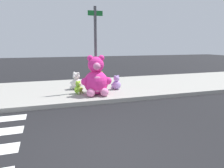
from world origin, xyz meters
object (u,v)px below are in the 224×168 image
plush_pink_large (96,79)px  plush_lime (79,88)px  plush_lavender (116,84)px  sign_pole (96,48)px  plush_brown (100,81)px  plush_white (76,82)px

plush_pink_large → plush_lime: size_ratio=2.93×
plush_pink_large → plush_lavender: plush_pink_large is taller
plush_lavender → plush_lime: bearing=-169.4°
sign_pole → plush_lime: sign_pole is taller
plush_brown → plush_white: plush_white is taller
sign_pole → plush_lavender: sign_pole is taller
plush_lime → plush_white: 0.83m
plush_brown → plush_lavender: (0.50, -0.67, -0.04)m
plush_pink_large → plush_lime: bearing=150.3°
plush_lavender → plush_white: (-1.56, 0.53, 0.05)m
plush_lavender → plush_white: size_ratio=0.82×
sign_pole → plush_white: size_ratio=4.50×
plush_lime → plush_lavender: 1.62m
sign_pole → plush_white: 1.68m
plush_brown → plush_lime: (-1.09, -0.96, -0.08)m
sign_pole → plush_lime: 1.69m
plush_pink_large → plush_lavender: size_ratio=2.46×
sign_pole → plush_brown: sign_pole is taller
sign_pole → plush_pink_large: sign_pole is taller
plush_lime → plush_pink_large: bearing=-29.7°
plush_brown → plush_white: 1.06m
sign_pole → plush_lime: (-0.74, -0.25, -1.50)m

